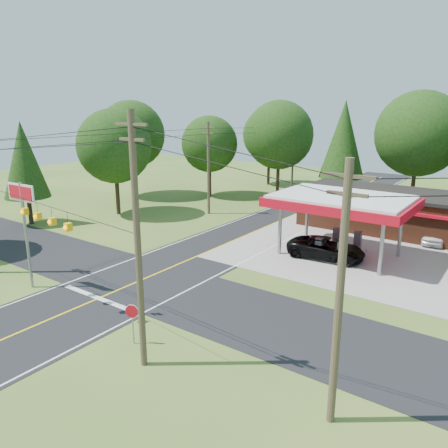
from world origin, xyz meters
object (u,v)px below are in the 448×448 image
Objects in this scene: sedan_car at (436,235)px; octagonal_stop_sign at (132,315)px; big_stop_sign at (23,210)px; suv_car at (326,248)px; gas_canopy at (342,203)px.

octagonal_stop_sign is (-8.92, -27.01, 0.86)m from sedan_car.
big_stop_sign is 3.25× the size of octagonal_stop_sign.
big_stop_sign is at bearing -128.79° from sedan_car.
big_stop_sign reaches higher than octagonal_stop_sign.
sedan_car is at bearing 52.91° from big_stop_sign.
octagonal_stop_sign is (-2.76, -17.65, 0.77)m from suv_car.
octagonal_stop_sign is at bearing -99.72° from gas_canopy.
big_stop_sign reaches higher than gas_canopy.
gas_canopy reaches higher than octagonal_stop_sign.
sedan_car is at bearing 71.72° from octagonal_stop_sign.
gas_canopy is at bearing -25.13° from suv_car.
big_stop_sign is (-19.67, -26.01, 4.50)m from sedan_car.
gas_canopy is 10.42m from sedan_car.
sedan_car is at bearing 54.70° from gas_canopy.
suv_car is 2.75× the size of octagonal_stop_sign.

